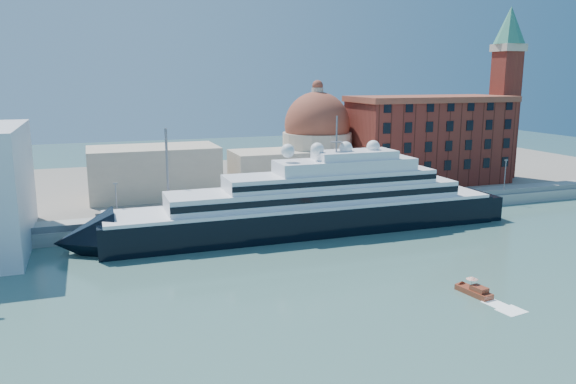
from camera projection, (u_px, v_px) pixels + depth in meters
name	position (u px, v px, depth m)	size (l,w,h in m)	color
ground	(327.00, 272.00, 88.45)	(400.00, 400.00, 0.00)	#38605D
quay	(264.00, 215.00, 119.59)	(180.00, 10.00, 2.50)	gray
land	(221.00, 183.00, 157.50)	(260.00, 72.00, 2.00)	slate
quay_fence	(270.00, 212.00, 115.07)	(180.00, 0.10, 1.20)	slate
superyacht	(296.00, 210.00, 109.79)	(89.18, 12.36, 26.65)	black
water_taxi	(475.00, 291.00, 79.19)	(2.76, 5.81, 2.65)	maroon
warehouse	(429.00, 139.00, 150.67)	(43.00, 19.00, 23.25)	maroon
campanile	(506.00, 82.00, 155.49)	(8.40, 8.40, 47.00)	maroon
church	(260.00, 155.00, 141.63)	(66.00, 18.00, 25.50)	beige
lamp_posts	(206.00, 181.00, 112.12)	(120.80, 2.40, 18.00)	slate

